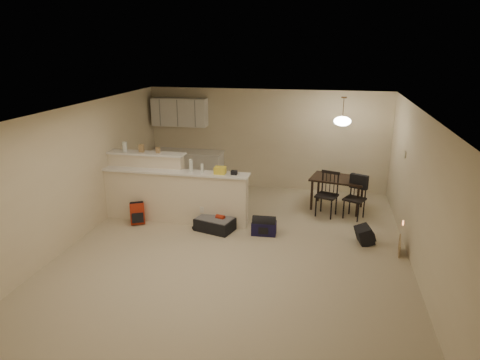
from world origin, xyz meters
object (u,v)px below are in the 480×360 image
(suitcase, at_px, (215,224))
(navy_duffel, at_px, (264,228))
(black_daypack, at_px, (364,235))
(pendant_lamp, at_px, (342,121))
(red_backpack, at_px, (137,214))
(dining_table, at_px, (338,182))
(dining_chair_far, at_px, (355,198))
(dining_chair_near, at_px, (327,194))

(suitcase, bearing_deg, navy_duffel, 15.79)
(suitcase, distance_m, black_daypack, 2.87)
(pendant_lamp, xyz_separation_m, suitcase, (-2.38, -1.70, -1.87))
(red_backpack, height_order, black_daypack, red_backpack)
(pendant_lamp, bearing_deg, navy_duffel, -129.36)
(dining_table, bearing_deg, pendant_lamp, 0.00)
(dining_table, relative_size, pendant_lamp, 2.08)
(dining_table, relative_size, dining_chair_far, 1.42)
(dining_chair_far, bearing_deg, dining_chair_near, -156.67)
(dining_table, relative_size, suitcase, 1.78)
(dining_chair_far, height_order, navy_duffel, dining_chair_far)
(suitcase, bearing_deg, dining_chair_near, 45.47)
(red_backpack, relative_size, navy_duffel, 0.91)
(suitcase, bearing_deg, black_daypack, 15.79)
(navy_duffel, xyz_separation_m, black_daypack, (1.88, 0.00, 0.03))
(dining_chair_near, bearing_deg, black_daypack, -40.57)
(dining_chair_near, bearing_deg, navy_duffel, -114.55)
(pendant_lamp, height_order, black_daypack, pendant_lamp)
(pendant_lamp, height_order, red_backpack, pendant_lamp)
(red_backpack, bearing_deg, dining_chair_far, -11.35)
(red_backpack, bearing_deg, suitcase, -26.65)
(navy_duffel, height_order, black_daypack, black_daypack)
(dining_table, distance_m, navy_duffel, 2.25)
(dining_chair_far, distance_m, suitcase, 2.99)
(dining_chair_near, xyz_separation_m, black_daypack, (0.72, -1.22, -0.32))
(pendant_lamp, height_order, suitcase, pendant_lamp)
(dining_chair_near, relative_size, suitcase, 1.32)
(dining_table, height_order, navy_duffel, dining_table)
(dining_table, relative_size, black_daypack, 3.61)
(dining_chair_near, height_order, dining_chair_far, dining_chair_near)
(pendant_lamp, bearing_deg, suitcase, -144.48)
(dining_chair_near, bearing_deg, pendant_lamp, 83.14)
(pendant_lamp, bearing_deg, black_daypack, -73.87)
(dining_chair_far, xyz_separation_m, suitcase, (-2.72, -1.20, -0.33))
(red_backpack, xyz_separation_m, black_daypack, (4.51, 0.00, -0.06))
(dining_chair_far, bearing_deg, navy_duffel, -119.38)
(dining_chair_far, xyz_separation_m, navy_duffel, (-1.74, -1.20, -0.32))
(pendant_lamp, xyz_separation_m, red_backpack, (-4.02, -1.70, -1.77))
(dining_chair_near, xyz_separation_m, red_backpack, (-3.79, -1.22, -0.26))
(dining_table, distance_m, dining_chair_far, 0.64)
(navy_duffel, bearing_deg, dining_chair_near, 43.77)
(black_daypack, bearing_deg, dining_chair_near, 18.00)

